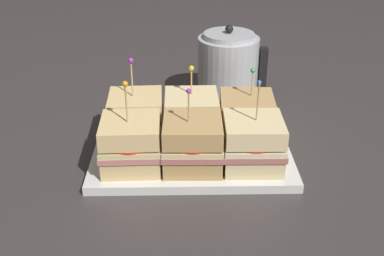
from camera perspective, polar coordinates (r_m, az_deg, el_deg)
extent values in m
plane|color=#383333|center=(1.00, 0.00, -3.50)|extent=(6.00, 6.00, 0.00)
cube|color=silver|center=(1.00, 0.00, -3.25)|extent=(0.40, 0.27, 0.01)
cube|color=silver|center=(1.00, 0.00, -2.81)|extent=(0.40, 0.27, 0.01)
cube|color=#DBB77A|center=(0.94, -7.12, -3.48)|extent=(0.11, 0.11, 0.04)
cube|color=tan|center=(0.93, -7.20, -2.22)|extent=(0.12, 0.12, 0.01)
cube|color=beige|center=(0.92, -7.24, -1.66)|extent=(0.12, 0.12, 0.01)
cylinder|color=red|center=(0.90, -7.38, -1.89)|extent=(0.08, 0.08, 0.00)
cube|color=#E8C281|center=(0.91, -7.34, -0.19)|extent=(0.11, 0.11, 0.04)
cylinder|color=tan|center=(0.88, -7.77, 2.66)|extent=(0.00, 0.00, 0.09)
sphere|color=orange|center=(0.87, -7.95, 5.19)|extent=(0.01, 0.01, 0.01)
cube|color=tan|center=(0.93, 0.11, -3.48)|extent=(0.11, 0.11, 0.04)
cube|color=#B26B60|center=(0.92, 0.11, -2.21)|extent=(0.12, 0.12, 0.01)
cube|color=beige|center=(0.92, 0.11, -1.64)|extent=(0.12, 0.12, 0.01)
cylinder|color=red|center=(0.90, 0.13, -1.87)|extent=(0.07, 0.07, 0.00)
cube|color=tan|center=(0.90, 0.11, -0.17)|extent=(0.11, 0.11, 0.04)
cylinder|color=tan|center=(0.88, -0.40, 2.25)|extent=(0.00, 0.01, 0.07)
sphere|color=purple|center=(0.86, -0.40, 4.39)|extent=(0.01, 0.01, 0.01)
cube|color=beige|center=(0.94, 7.12, -3.38)|extent=(0.11, 0.11, 0.04)
cube|color=#B26B60|center=(0.93, 7.20, -2.13)|extent=(0.12, 0.12, 0.01)
cube|color=beige|center=(0.93, 7.24, -1.56)|extent=(0.12, 0.12, 0.01)
cylinder|color=red|center=(0.91, 7.42, -1.79)|extent=(0.07, 0.07, 0.00)
cube|color=beige|center=(0.91, 7.34, -0.10)|extent=(0.11, 0.11, 0.04)
cylinder|color=tan|center=(0.89, 7.79, 2.81)|extent=(0.00, 0.01, 0.09)
sphere|color=blue|center=(0.87, 7.97, 5.36)|extent=(0.01, 0.01, 0.01)
cube|color=#DBB77A|center=(1.04, -6.55, -0.18)|extent=(0.12, 0.12, 0.04)
cube|color=tan|center=(1.03, -6.62, 0.99)|extent=(0.12, 0.12, 0.01)
cube|color=beige|center=(1.03, -6.65, 1.52)|extent=(0.12, 0.12, 0.01)
cylinder|color=red|center=(1.01, -6.76, 1.38)|extent=(0.09, 0.09, 0.00)
cube|color=#E8C281|center=(1.01, -6.73, 2.87)|extent=(0.12, 0.12, 0.04)
cylinder|color=tan|center=(0.99, -7.13, 5.62)|extent=(0.00, 0.01, 0.09)
sphere|color=purple|center=(0.98, -7.28, 7.95)|extent=(0.01, 0.01, 0.01)
cube|color=beige|center=(1.04, -0.12, -0.15)|extent=(0.11, 0.11, 0.04)
cube|color=tan|center=(1.02, -0.12, 1.03)|extent=(0.12, 0.12, 0.01)
cube|color=beige|center=(1.02, -0.12, 1.56)|extent=(0.12, 0.12, 0.01)
cylinder|color=red|center=(1.00, -0.10, 1.42)|extent=(0.08, 0.08, 0.00)
cube|color=beige|center=(1.01, -0.13, 2.92)|extent=(0.11, 0.11, 0.04)
cylinder|color=tan|center=(1.00, -0.18, 5.33)|extent=(0.00, 0.01, 0.07)
sphere|color=yellow|center=(0.99, -0.18, 7.10)|extent=(0.01, 0.01, 0.01)
cube|color=tan|center=(1.04, 6.38, -0.10)|extent=(0.12, 0.12, 0.04)
cube|color=tan|center=(1.03, 6.45, 1.06)|extent=(0.12, 0.12, 0.01)
cube|color=beige|center=(1.03, 6.48, 1.59)|extent=(0.12, 0.12, 0.01)
cube|color=tan|center=(1.02, 6.55, 2.73)|extent=(0.12, 0.12, 0.04)
cylinder|color=tan|center=(1.01, 7.12, 5.06)|extent=(0.00, 0.00, 0.07)
sphere|color=green|center=(1.00, 7.23, 6.78)|extent=(0.01, 0.01, 0.01)
cylinder|color=#B7BABF|center=(1.23, 4.25, 6.84)|extent=(0.15, 0.15, 0.17)
cylinder|color=#B7BABF|center=(1.20, 4.41, 10.87)|extent=(0.12, 0.12, 0.01)
sphere|color=black|center=(1.20, 4.43, 11.60)|extent=(0.02, 0.02, 0.02)
cube|color=black|center=(1.24, 8.37, 7.18)|extent=(0.02, 0.02, 0.10)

